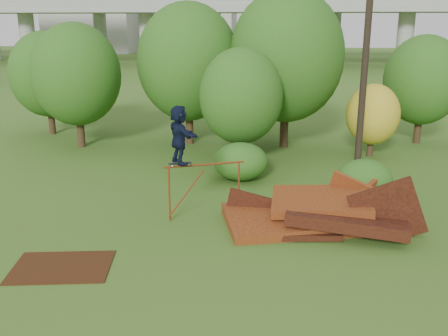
# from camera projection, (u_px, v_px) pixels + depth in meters

# --- Properties ---
(ground) EXTENTS (240.00, 240.00, 0.00)m
(ground) POSITION_uv_depth(u_px,v_px,m) (245.00, 245.00, 13.62)
(ground) COLOR #2D5116
(ground) RESTS_ON ground
(scrap_pile) EXTENTS (6.02, 3.39, 2.27)m
(scrap_pile) POSITION_uv_depth(u_px,v_px,m) (318.00, 214.00, 14.81)
(scrap_pile) COLOR #4C1A0D
(scrap_pile) RESTS_ON ground
(grind_rail) EXTENTS (2.35, 0.97, 1.74)m
(grind_rail) POSITION_uv_depth(u_px,v_px,m) (205.00, 179.00, 15.27)
(grind_rail) COLOR maroon
(grind_rail) RESTS_ON ground
(skateboard) EXTENTS (0.71, 0.43, 0.07)m
(skateboard) POSITION_uv_depth(u_px,v_px,m) (180.00, 163.00, 14.92)
(skateboard) COLOR black
(skateboard) RESTS_ON grind_rail
(skater) EXTENTS (1.33, 1.63, 1.74)m
(skater) POSITION_uv_depth(u_px,v_px,m) (179.00, 135.00, 14.67)
(skater) COLOR black
(skater) RESTS_ON skateboard
(flat_plate) EXTENTS (2.63, 2.06, 0.03)m
(flat_plate) POSITION_uv_depth(u_px,v_px,m) (62.00, 267.00, 12.37)
(flat_plate) COLOR #361C0B
(flat_plate) RESTS_ON ground
(tree_0) EXTENTS (4.20, 4.20, 5.93)m
(tree_0) POSITION_uv_depth(u_px,v_px,m) (76.00, 75.00, 23.59)
(tree_0) COLOR black
(tree_0) RESTS_ON ground
(tree_1) EXTENTS (4.95, 4.95, 6.89)m
(tree_1) POSITION_uv_depth(u_px,v_px,m) (188.00, 62.00, 24.13)
(tree_1) COLOR black
(tree_1) RESTS_ON ground
(tree_2) EXTENTS (3.50, 3.50, 4.93)m
(tree_2) POSITION_uv_depth(u_px,v_px,m) (241.00, 96.00, 20.80)
(tree_2) COLOR black
(tree_2) RESTS_ON ground
(tree_3) EXTENTS (5.38, 5.38, 7.46)m
(tree_3) POSITION_uv_depth(u_px,v_px,m) (287.00, 56.00, 23.29)
(tree_3) COLOR black
(tree_3) RESTS_ON ground
(tree_4) EXTENTS (2.38, 2.38, 3.29)m
(tree_4) POSITION_uv_depth(u_px,v_px,m) (373.00, 115.00, 22.33)
(tree_4) COLOR black
(tree_4) RESTS_ON ground
(tree_5) EXTENTS (3.81, 3.81, 5.36)m
(tree_5) POSITION_uv_depth(u_px,v_px,m) (423.00, 80.00, 24.46)
(tree_5) COLOR black
(tree_5) RESTS_ON ground
(tree_6) EXTENTS (3.94, 3.94, 5.51)m
(tree_6) POSITION_uv_depth(u_px,v_px,m) (47.00, 74.00, 26.56)
(tree_6) COLOR black
(tree_6) RESTS_ON ground
(shrub_left) EXTENTS (2.11, 1.94, 1.46)m
(shrub_left) POSITION_uv_depth(u_px,v_px,m) (240.00, 161.00, 19.17)
(shrub_left) COLOR #124211
(shrub_left) RESTS_ON ground
(shrub_right) EXTENTS (1.91, 1.75, 1.35)m
(shrub_right) POSITION_uv_depth(u_px,v_px,m) (364.00, 179.00, 17.21)
(shrub_right) COLOR #124211
(shrub_right) RESTS_ON ground
(utility_pole) EXTENTS (1.40, 0.28, 9.09)m
(utility_pole) POSITION_uv_depth(u_px,v_px,m) (366.00, 54.00, 20.44)
(utility_pole) COLOR black
(utility_pole) RESTS_ON ground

